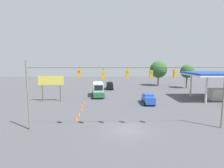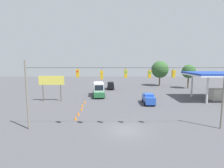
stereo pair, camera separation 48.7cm
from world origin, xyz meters
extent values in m
plane|color=#47474C|center=(0.00, 0.00, 0.00)|extent=(140.00, 140.00, 0.00)
cylinder|color=slate|center=(-11.10, -0.41, 3.95)|extent=(0.20, 0.20, 7.89)
cylinder|color=slate|center=(11.10, -0.41, 3.95)|extent=(0.20, 0.20, 7.89)
cylinder|color=black|center=(0.00, -0.41, 7.06)|extent=(22.20, 0.04, 0.04)
cube|color=gold|center=(-5.33, -0.41, 6.39)|extent=(0.32, 0.36, 0.83)
cylinder|color=black|center=(-5.33, -0.41, 6.93)|extent=(0.03, 0.03, 0.25)
cylinder|color=orange|center=(-5.33, -0.22, 6.58)|extent=(0.20, 0.02, 0.20)
cube|color=gold|center=(-2.67, -0.41, 6.35)|extent=(0.32, 0.36, 0.83)
cylinder|color=black|center=(-2.67, -0.41, 6.91)|extent=(0.03, 0.03, 0.30)
cylinder|color=green|center=(-2.67, -0.22, 6.54)|extent=(0.20, 0.02, 0.20)
cube|color=gold|center=(0.00, -0.41, 6.40)|extent=(0.32, 0.36, 0.92)
cylinder|color=black|center=(0.00, -0.41, 6.96)|extent=(0.03, 0.03, 0.20)
cylinder|color=green|center=(0.00, -0.22, 6.61)|extent=(0.20, 0.02, 0.20)
cube|color=gold|center=(2.67, -0.41, 6.27)|extent=(0.32, 0.36, 0.97)
cylinder|color=black|center=(2.67, -0.41, 6.91)|extent=(0.03, 0.03, 0.31)
cylinder|color=orange|center=(2.67, -0.22, 6.49)|extent=(0.20, 0.02, 0.20)
cube|color=gold|center=(5.33, -0.41, 6.46)|extent=(0.32, 0.36, 0.88)
cylinder|color=black|center=(5.33, -0.41, 6.98)|extent=(0.03, 0.03, 0.16)
cylinder|color=red|center=(5.33, -0.22, 6.66)|extent=(0.20, 0.02, 0.20)
cube|color=#236038|center=(4.38, -19.60, 0.82)|extent=(3.04, 7.48, 1.00)
cube|color=silver|center=(4.42, -19.97, 2.15)|extent=(2.58, 4.85, 1.65)
cube|color=black|center=(4.18, -17.64, 2.15)|extent=(1.82, 0.21, 1.16)
cylinder|color=black|center=(5.27, -17.13, 0.32)|extent=(0.29, 0.66, 0.64)
cylinder|color=black|center=(3.00, -17.37, 0.32)|extent=(0.29, 0.66, 0.64)
cylinder|color=black|center=(5.77, -21.84, 0.32)|extent=(0.29, 0.66, 0.64)
cylinder|color=black|center=(3.49, -22.08, 0.32)|extent=(0.29, 0.66, 0.64)
cube|color=black|center=(1.72, -29.14, 0.99)|extent=(1.85, 4.06, 1.34)
cube|color=black|center=(1.72, -29.14, 1.84)|extent=(1.64, 1.82, 0.36)
cube|color=black|center=(1.69, -28.25, 1.84)|extent=(1.37, 0.07, 0.25)
cylinder|color=black|center=(2.53, -27.81, 0.32)|extent=(0.24, 0.65, 0.64)
cylinder|color=black|center=(0.82, -27.87, 0.32)|extent=(0.24, 0.65, 0.64)
cylinder|color=black|center=(2.62, -30.40, 0.32)|extent=(0.24, 0.65, 0.64)
cylinder|color=black|center=(0.91, -30.47, 0.32)|extent=(0.24, 0.65, 0.64)
cube|color=#234CB2|center=(-5.23, -12.25, 0.93)|extent=(1.88, 4.54, 1.22)
cube|color=#234CB2|center=(-5.23, -12.25, 1.72)|extent=(1.66, 2.03, 0.36)
cube|color=black|center=(-5.27, -13.25, 1.72)|extent=(1.39, 0.07, 0.25)
cylinder|color=black|center=(-6.15, -13.68, 0.32)|extent=(0.24, 0.65, 0.64)
cylinder|color=black|center=(-4.42, -13.74, 0.32)|extent=(0.24, 0.65, 0.64)
cylinder|color=black|center=(-6.05, -10.77, 0.32)|extent=(0.24, 0.65, 0.64)
cylinder|color=black|center=(-4.32, -10.82, 0.32)|extent=(0.24, 0.65, 0.64)
cone|color=orange|center=(6.34, -3.44, 0.28)|extent=(0.32, 0.32, 0.56)
cone|color=orange|center=(6.36, -5.48, 0.28)|extent=(0.32, 0.32, 0.56)
cone|color=orange|center=(6.33, -8.05, 0.28)|extent=(0.32, 0.32, 0.56)
cone|color=orange|center=(6.55, -10.31, 0.28)|extent=(0.32, 0.32, 0.56)
cone|color=orange|center=(6.53, -12.81, 0.28)|extent=(0.32, 0.32, 0.56)
cube|color=navy|center=(-20.76, -15.57, 5.37)|extent=(13.47, 8.79, 0.35)
cube|color=white|center=(-20.76, -15.57, 5.07)|extent=(13.57, 8.89, 0.24)
cylinder|color=silver|center=(-16.05, -18.65, 2.60)|extent=(0.36, 0.36, 5.19)
cylinder|color=silver|center=(-16.05, -12.50, 2.60)|extent=(0.36, 0.36, 5.19)
cube|color=#B2AD9E|center=(-20.76, -15.57, 1.10)|extent=(4.71, 2.64, 2.20)
cylinder|color=#4C473D|center=(11.42, -14.56, 1.61)|extent=(0.16, 0.16, 3.22)
cylinder|color=#4C473D|center=(14.84, -14.56, 1.61)|extent=(0.16, 0.16, 3.22)
cube|color=#D8CC4C|center=(13.13, -14.56, 4.09)|extent=(4.89, 0.12, 1.74)
cylinder|color=brown|center=(-13.73, -35.74, 1.87)|extent=(0.42, 0.42, 3.74)
sphere|color=#2D5628|center=(-13.73, -35.74, 5.19)|extent=(5.28, 5.28, 5.28)
cylinder|color=brown|center=(-20.49, -30.52, 1.92)|extent=(0.39, 0.39, 3.83)
sphere|color=#2D5628|center=(-20.49, -30.52, 4.88)|extent=(3.83, 3.83, 3.83)
camera|label=1|loc=(2.13, 18.94, 7.79)|focal=28.00mm
camera|label=2|loc=(1.65, 18.94, 7.79)|focal=28.00mm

